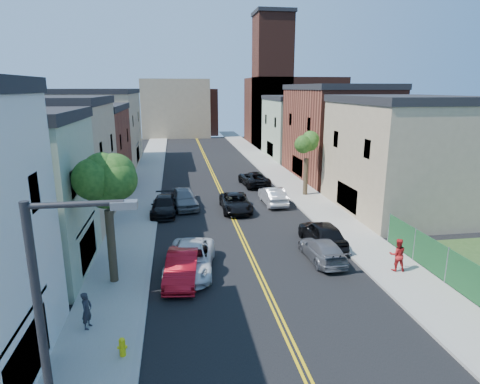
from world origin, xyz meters
name	(u,v)px	position (x,y,z in m)	size (l,w,h in m)	color
sidewalk_left	(146,179)	(-7.90, 40.00, 0.07)	(3.20, 100.00, 0.15)	gray
sidewalk_right	(279,174)	(7.90, 40.00, 0.07)	(3.20, 100.00, 0.15)	gray
curb_left	(161,178)	(-6.15, 40.00, 0.07)	(0.30, 100.00, 0.15)	gray
curb_right	(265,175)	(6.15, 40.00, 0.07)	(0.30, 100.00, 0.15)	gray
bldg_left_tan_near	(46,166)	(-14.00, 25.00, 4.50)	(9.00, 10.00, 9.00)	#998466
bldg_left_brick	(79,151)	(-14.00, 36.00, 4.00)	(9.00, 12.00, 8.00)	brown
bldg_left_tan_far	(102,130)	(-14.00, 50.00, 4.75)	(9.00, 16.00, 9.50)	#998466
bldg_right_tan	(400,159)	(14.00, 24.00, 4.50)	(9.00, 12.00, 9.00)	#998466
bldg_right_brick	(336,134)	(14.00, 38.00, 5.00)	(9.00, 14.00, 10.00)	brown
bldg_right_palegrn	(300,129)	(14.00, 52.00, 4.25)	(9.00, 12.00, 8.50)	gray
church	(288,104)	(16.33, 67.07, 7.24)	(16.20, 14.20, 22.60)	#4C2319
backdrop_left	(176,108)	(-4.00, 82.00, 6.00)	(14.00, 8.00, 12.00)	#998466
backdrop_center	(194,112)	(0.00, 86.00, 5.00)	(10.00, 8.00, 10.00)	brown
fence_right	(466,279)	(9.50, 9.50, 1.10)	(0.04, 15.00, 1.90)	#143F1E
tree_left_mid	(105,162)	(-7.88, 14.01, 6.58)	(5.20, 5.20, 9.29)	#34271A
tree_right_far	(307,137)	(7.92, 30.01, 5.76)	(4.40, 4.40, 8.03)	#34271A
street_lamp	(55,360)	(-7.01, 1.00, 4.72)	(2.14, 0.25, 8.00)	black
red_sedan	(182,267)	(-4.27, 13.74, 0.78)	(1.65, 4.73, 1.56)	#AB0B16
white_pickup	(190,259)	(-3.80, 14.76, 0.78)	(2.58, 5.60, 1.56)	silver
grey_car_left	(184,198)	(-3.80, 27.81, 0.86)	(2.03, 5.06, 1.72)	#5A5D62
black_car_left	(164,206)	(-5.50, 26.17, 0.73)	(2.04, 5.02, 1.46)	black
grey_car_right	(322,250)	(4.17, 15.14, 0.67)	(1.88, 4.61, 1.34)	#55575D
black_car_right	(322,233)	(5.00, 17.42, 0.85)	(2.01, 5.01, 1.71)	black
silver_car_right	(273,196)	(4.11, 27.66, 0.79)	(1.67, 4.79, 1.58)	#ADAEB5
dark_car_right_far	(254,179)	(3.80, 35.06, 0.75)	(2.50, 5.43, 1.51)	black
black_suv_lane	(236,203)	(0.50, 26.12, 0.72)	(2.40, 5.20, 1.45)	black
pedestrian_left	(87,310)	(-8.40, 9.59, 0.97)	(0.60, 0.39, 1.65)	#222229
pedestrian_right	(397,255)	(7.72, 12.79, 1.10)	(0.92, 0.72, 1.90)	#B21B1C
fire_hydrant	(122,346)	(-6.70, 7.41, 0.55)	(0.37, 0.37, 0.77)	#CDC70B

